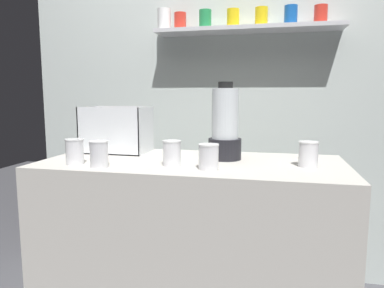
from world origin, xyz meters
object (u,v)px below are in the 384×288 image
(carrot_display_bin, at_px, (117,138))
(blender_pitcher, at_px, (225,127))
(juice_cup_mango_middle, at_px, (172,155))
(juice_cup_beet_right, at_px, (209,158))
(juice_cup_pomegranate_far_right, at_px, (308,156))
(juice_cup_carrot_left, at_px, (99,156))
(juice_cup_carrot_far_left, at_px, (75,153))

(carrot_display_bin, relative_size, blender_pitcher, 0.93)
(carrot_display_bin, distance_m, juice_cup_mango_middle, 0.50)
(juice_cup_mango_middle, xyz_separation_m, juice_cup_beet_right, (0.17, -0.04, 0.00))
(carrot_display_bin, xyz_separation_m, juice_cup_pomegranate_far_right, (0.97, -0.20, -0.03))
(carrot_display_bin, xyz_separation_m, juice_cup_mango_middle, (0.39, -0.31, -0.03))
(juice_cup_beet_right, bearing_deg, carrot_display_bin, 148.24)
(juice_cup_pomegranate_far_right, bearing_deg, carrot_display_bin, 168.44)
(juice_cup_carrot_left, bearing_deg, juice_cup_beet_right, 7.09)
(blender_pitcher, height_order, juice_cup_carrot_far_left, blender_pitcher)
(blender_pitcher, bearing_deg, juice_cup_pomegranate_far_right, -15.79)
(juice_cup_beet_right, xyz_separation_m, juice_cup_pomegranate_far_right, (0.41, 0.15, -0.00))
(carrot_display_bin, bearing_deg, juice_cup_beet_right, -31.76)
(juice_cup_carrot_left, height_order, juice_cup_beet_right, juice_cup_carrot_left)
(carrot_display_bin, height_order, juice_cup_mango_middle, carrot_display_bin)
(juice_cup_pomegranate_far_right, bearing_deg, juice_cup_beet_right, -159.72)
(juice_cup_beet_right, bearing_deg, juice_cup_pomegranate_far_right, 20.28)
(carrot_display_bin, relative_size, juice_cup_beet_right, 3.20)
(juice_cup_carrot_far_left, bearing_deg, carrot_display_bin, 83.84)
(juice_cup_beet_right, bearing_deg, juice_cup_carrot_left, -172.91)
(carrot_display_bin, xyz_separation_m, juice_cup_carrot_far_left, (-0.04, -0.37, -0.03))
(carrot_display_bin, xyz_separation_m, juice_cup_carrot_left, (0.10, -0.41, -0.03))
(blender_pitcher, height_order, juice_cup_carrot_left, blender_pitcher)
(juice_cup_carrot_left, relative_size, juice_cup_pomegranate_far_right, 1.03)
(juice_cup_beet_right, bearing_deg, blender_pitcher, 82.67)
(blender_pitcher, distance_m, juice_cup_beet_right, 0.28)
(juice_cup_carrot_far_left, distance_m, juice_cup_pomegranate_far_right, 1.03)
(juice_cup_beet_right, distance_m, juice_cup_pomegranate_far_right, 0.43)
(carrot_display_bin, relative_size, juice_cup_carrot_far_left, 3.02)
(juice_cup_mango_middle, distance_m, juice_cup_beet_right, 0.18)
(juice_cup_carrot_left, bearing_deg, carrot_display_bin, 103.86)
(juice_cup_beet_right, bearing_deg, juice_cup_carrot_far_left, -178.54)
(juice_cup_carrot_far_left, distance_m, juice_cup_beet_right, 0.60)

